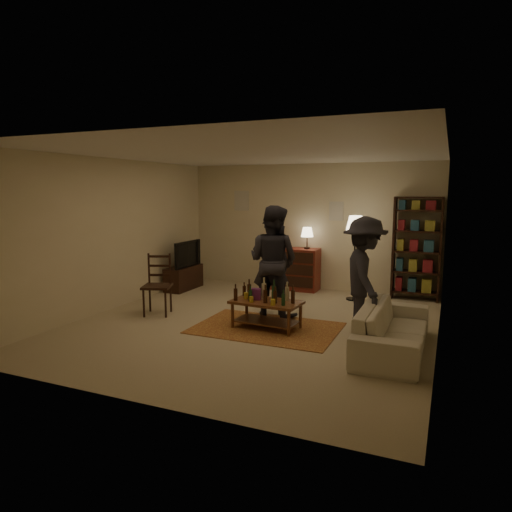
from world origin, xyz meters
The scene contains 13 objects.
floor centered at (0.00, 0.00, 0.00)m, with size 6.00×6.00×0.00m, color #C6B793.
room_shell centered at (-0.65, 2.98, 1.81)m, with size 6.00×6.00×6.00m.
rug centered at (0.28, -0.15, 0.01)m, with size 2.20×1.50×0.01m, color maroon.
coffee_table centered at (0.26, -0.15, 0.39)m, with size 1.11×0.66×0.78m.
dining_chair centered at (-1.78, -0.08, 0.56)m, with size 0.59×0.59×1.07m.
tv_stand centered at (-2.44, 1.80, 0.38)m, with size 0.40×1.00×1.06m.
dresser centered at (-0.19, 2.71, 0.48)m, with size 1.00×0.50×1.36m.
bookshelf centered at (2.25, 2.78, 1.03)m, with size 0.90×0.34×2.02m.
floor_lamp centered at (1.15, 2.26, 1.40)m, with size 0.36×0.36×1.65m.
sofa centered at (2.20, -0.40, 0.30)m, with size 2.08×0.81×0.61m, color beige.
person_left centered at (0.04, 0.65, 0.86)m, with size 0.63×0.41×1.71m, color #27252D.
person_right centered at (0.10, 0.58, 0.94)m, with size 0.92×0.71×1.89m, color #26252D.
person_by_sofa centered at (1.70, 0.19, 0.88)m, with size 1.14×0.65×1.76m, color #26262D.
Camera 1 is at (2.83, -6.54, 2.13)m, focal length 32.00 mm.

